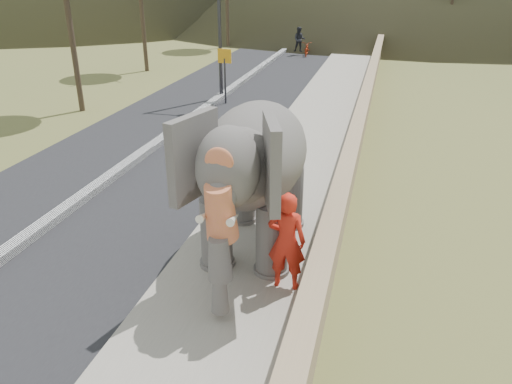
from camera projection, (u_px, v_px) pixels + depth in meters
road at (150, 151)px, 16.57m from camera, size 7.00×120.00×0.03m
median at (149, 149)px, 16.53m from camera, size 0.35×120.00×0.22m
walkway at (298, 164)px, 15.39m from camera, size 3.00×120.00×0.15m
parapet at (353, 154)px, 14.81m from camera, size 0.30×120.00×1.10m
signboard at (225, 67)px, 21.67m from camera, size 0.60×0.08×2.40m
elephant_and_man at (256, 175)px, 10.15m from camera, size 2.47×4.51×3.23m
motorcyclist at (304, 45)px, 34.06m from camera, size 1.38×1.90×1.90m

